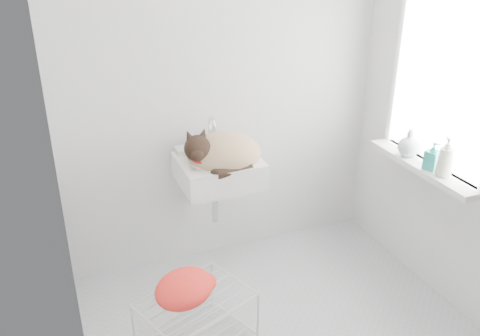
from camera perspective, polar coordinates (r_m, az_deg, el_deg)
name	(u,v)px	position (r m, az deg, el deg)	size (l,w,h in m)	color
floor	(285,335)	(3.20, 5.00, -17.85)	(2.20, 2.00, 0.02)	#ADAFB2
back_wall	(224,84)	(3.39, -1.80, 9.24)	(2.20, 0.02, 2.50)	silver
right_wall	(471,110)	(3.17, 24.12, 5.89)	(0.02, 2.00, 2.50)	silver
left_wall	(57,173)	(2.27, -19.50, -0.48)	(0.02, 2.00, 2.50)	silver
window_glass	(446,83)	(3.26, 21.81, 8.66)	(0.01, 0.80, 1.00)	white
window_frame	(444,84)	(3.25, 21.61, 8.65)	(0.04, 0.90, 1.10)	white
windowsill	(423,167)	(3.38, 19.49, 0.14)	(0.16, 0.88, 0.04)	white
sink	(219,159)	(3.25, -2.38, 1.04)	(0.51, 0.44, 0.20)	white
faucet	(209,128)	(3.36, -3.46, 4.38)	(0.18, 0.13, 0.18)	silver
cat	(221,153)	(3.23, -2.10, 1.62)	(0.52, 0.45, 0.30)	tan
wire_rack	(197,326)	(3.03, -4.80, -16.94)	(0.57, 0.40, 0.34)	silver
towel	(185,295)	(2.88, -6.13, -13.74)	(0.35, 0.25, 0.15)	#E75600
bottle_a	(443,176)	(3.25, 21.44, -0.82)	(0.08, 0.08, 0.20)	white
bottle_b	(430,169)	(3.32, 20.26, -0.09)	(0.08, 0.08, 0.17)	teal
bottle_c	(407,156)	(3.47, 17.96, 1.32)	(0.14, 0.14, 0.18)	silver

